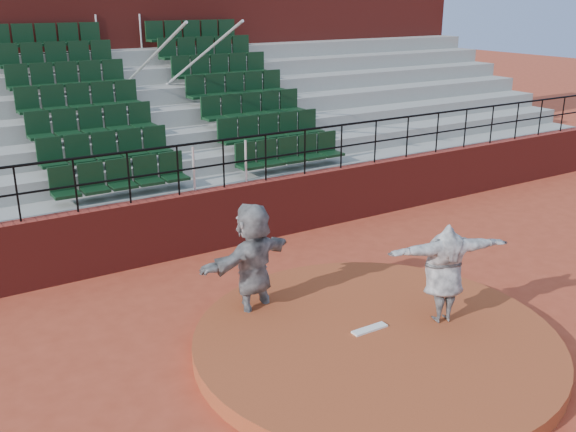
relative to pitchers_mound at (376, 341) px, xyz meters
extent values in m
plane|color=#B14027|center=(0.00, 0.00, -0.12)|extent=(90.00, 90.00, 0.00)
cylinder|color=#A34524|center=(0.00, 0.00, 0.00)|extent=(5.50, 5.50, 0.25)
cube|color=white|center=(0.00, 0.15, 0.14)|extent=(0.60, 0.15, 0.03)
cube|color=maroon|center=(0.00, 5.00, 0.53)|extent=(24.00, 0.30, 1.30)
cylinder|color=black|center=(0.00, 5.00, 2.17)|extent=(24.00, 0.05, 0.05)
cylinder|color=black|center=(0.00, 5.00, 1.68)|extent=(24.00, 0.04, 0.04)
cylinder|color=black|center=(-4.00, 5.00, 1.67)|extent=(0.04, 0.04, 1.00)
cylinder|color=black|center=(-3.00, 5.00, 1.67)|extent=(0.04, 0.04, 1.00)
cylinder|color=black|center=(-2.00, 5.00, 1.67)|extent=(0.04, 0.04, 1.00)
cylinder|color=black|center=(-1.00, 5.00, 1.67)|extent=(0.04, 0.04, 1.00)
cylinder|color=black|center=(0.00, 5.00, 1.67)|extent=(0.04, 0.04, 1.00)
cylinder|color=black|center=(1.00, 5.00, 1.67)|extent=(0.04, 0.04, 1.00)
cylinder|color=black|center=(2.00, 5.00, 1.67)|extent=(0.04, 0.04, 1.00)
cylinder|color=black|center=(3.00, 5.00, 1.67)|extent=(0.04, 0.04, 1.00)
cylinder|color=black|center=(4.00, 5.00, 1.67)|extent=(0.04, 0.04, 1.00)
cylinder|color=black|center=(5.00, 5.00, 1.67)|extent=(0.04, 0.04, 1.00)
cylinder|color=black|center=(6.00, 5.00, 1.67)|extent=(0.04, 0.04, 1.00)
cylinder|color=black|center=(7.00, 5.00, 1.67)|extent=(0.04, 0.04, 1.00)
cylinder|color=black|center=(8.00, 5.00, 1.67)|extent=(0.04, 0.04, 1.00)
cylinder|color=black|center=(9.00, 5.00, 1.67)|extent=(0.04, 0.04, 1.00)
cylinder|color=black|center=(10.00, 5.00, 1.67)|extent=(0.04, 0.04, 1.00)
cylinder|color=black|center=(11.00, 5.00, 1.67)|extent=(0.04, 0.04, 1.00)
cube|color=#989893|center=(0.00, 5.58, 0.53)|extent=(24.00, 0.85, 1.30)
cube|color=black|center=(-1.98, 5.59, 1.54)|extent=(2.75, 0.48, 0.72)
cube|color=black|center=(1.98, 5.59, 1.54)|extent=(2.75, 0.48, 0.72)
cube|color=#989893|center=(0.00, 6.43, 0.73)|extent=(24.00, 0.85, 1.70)
cube|color=black|center=(-1.98, 6.44, 1.94)|extent=(2.75, 0.48, 0.72)
cube|color=black|center=(1.98, 6.44, 1.94)|extent=(2.75, 0.48, 0.72)
cube|color=#989893|center=(0.00, 7.28, 0.93)|extent=(24.00, 0.85, 2.10)
cube|color=black|center=(-1.98, 7.29, 2.33)|extent=(2.75, 0.48, 0.72)
cube|color=black|center=(1.98, 7.29, 2.33)|extent=(2.75, 0.48, 0.72)
cube|color=#989893|center=(0.00, 8.12, 1.12)|extent=(24.00, 0.85, 2.50)
cube|color=black|center=(-1.98, 8.13, 2.73)|extent=(2.75, 0.48, 0.72)
cube|color=black|center=(1.98, 8.13, 2.73)|extent=(2.75, 0.48, 0.72)
cube|color=#989893|center=(0.00, 8.97, 1.33)|extent=(24.00, 0.85, 2.90)
cube|color=black|center=(-1.98, 8.98, 3.14)|extent=(2.75, 0.48, 0.72)
cube|color=black|center=(1.98, 8.98, 3.14)|extent=(2.75, 0.48, 0.72)
cube|color=#989893|center=(0.00, 9.82, 1.52)|extent=(24.00, 0.85, 3.30)
cube|color=black|center=(-1.98, 9.83, 3.53)|extent=(2.75, 0.48, 0.72)
cube|color=black|center=(1.98, 9.83, 3.53)|extent=(2.75, 0.48, 0.72)
cube|color=#989893|center=(0.00, 10.68, 1.73)|extent=(24.00, 0.85, 3.70)
cube|color=black|center=(-1.98, 10.69, 3.94)|extent=(2.75, 0.48, 0.72)
cube|color=black|center=(1.98, 10.69, 3.94)|extent=(2.75, 0.48, 0.72)
cylinder|color=silver|center=(-0.60, 8.12, 3.28)|extent=(0.06, 5.97, 2.46)
cylinder|color=silver|center=(0.60, 8.12, 3.28)|extent=(0.06, 5.97, 2.46)
cube|color=maroon|center=(0.00, 12.60, 3.43)|extent=(24.00, 3.00, 7.10)
imported|color=black|center=(1.16, -0.17, 0.92)|extent=(2.03, 1.10, 1.59)
imported|color=black|center=(-1.10, 1.80, 0.88)|extent=(1.96, 1.08, 2.02)
camera|label=1|loc=(-5.65, -6.54, 4.95)|focal=40.00mm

